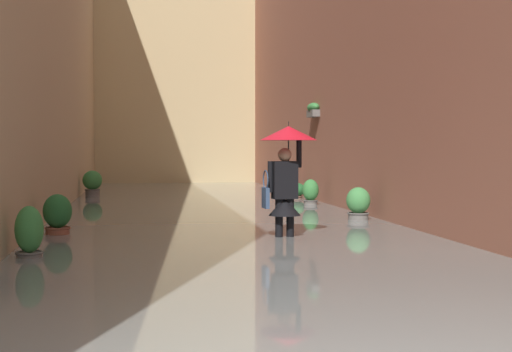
{
  "coord_description": "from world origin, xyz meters",
  "views": [
    {
      "loc": [
        1.48,
        3.83,
        1.57
      ],
      "look_at": [
        -0.31,
        -7.46,
        1.14
      ],
      "focal_mm": 52.39,
      "sensor_mm": 36.0,
      "label": 1
    }
  ],
  "objects_px": {
    "potted_plant_near_left": "(311,195)",
    "potted_plant_mid_right": "(29,238)",
    "person_wading": "(286,164)",
    "potted_plant_mid_left": "(358,207)",
    "potted_plant_far_left": "(296,192)",
    "potted_plant_far_right": "(57,218)",
    "potted_plant_near_right": "(92,184)"
  },
  "relations": [
    {
      "from": "potted_plant_far_left",
      "to": "potted_plant_near_right",
      "type": "distance_m",
      "value": 5.86
    },
    {
      "from": "potted_plant_mid_left",
      "to": "potted_plant_far_left",
      "type": "height_order",
      "value": "potted_plant_mid_left"
    },
    {
      "from": "person_wading",
      "to": "potted_plant_mid_right",
      "type": "distance_m",
      "value": 4.08
    },
    {
      "from": "potted_plant_far_left",
      "to": "potted_plant_near_right",
      "type": "bearing_deg",
      "value": -18.76
    },
    {
      "from": "person_wading",
      "to": "potted_plant_mid_left",
      "type": "height_order",
      "value": "person_wading"
    },
    {
      "from": "potted_plant_mid_left",
      "to": "potted_plant_mid_right",
      "type": "xyz_separation_m",
      "value": [
        5.52,
        4.03,
        -0.01
      ]
    },
    {
      "from": "person_wading",
      "to": "potted_plant_near_left",
      "type": "height_order",
      "value": "person_wading"
    },
    {
      "from": "person_wading",
      "to": "potted_plant_mid_left",
      "type": "distance_m",
      "value": 3.18
    },
    {
      "from": "potted_plant_far_right",
      "to": "potted_plant_mid_left",
      "type": "bearing_deg",
      "value": -164.71
    },
    {
      "from": "potted_plant_mid_right",
      "to": "potted_plant_near_left",
      "type": "bearing_deg",
      "value": -124.73
    },
    {
      "from": "potted_plant_far_right",
      "to": "potted_plant_near_left",
      "type": "bearing_deg",
      "value": -135.12
    },
    {
      "from": "person_wading",
      "to": "potted_plant_far_left",
      "type": "distance_m",
      "value": 8.84
    },
    {
      "from": "potted_plant_far_right",
      "to": "potted_plant_far_left",
      "type": "distance_m",
      "value": 9.44
    },
    {
      "from": "potted_plant_mid_left",
      "to": "potted_plant_mid_right",
      "type": "distance_m",
      "value": 6.84
    },
    {
      "from": "potted_plant_far_right",
      "to": "potted_plant_mid_right",
      "type": "distance_m",
      "value": 2.54
    },
    {
      "from": "potted_plant_mid_left",
      "to": "potted_plant_near_right",
      "type": "bearing_deg",
      "value": -55.84
    },
    {
      "from": "potted_plant_mid_right",
      "to": "potted_plant_near_right",
      "type": "bearing_deg",
      "value": -90.32
    },
    {
      "from": "person_wading",
      "to": "potted_plant_near_left",
      "type": "relative_size",
      "value": 2.46
    },
    {
      "from": "potted_plant_far_right",
      "to": "potted_plant_far_left",
      "type": "xyz_separation_m",
      "value": [
        -5.53,
        -7.64,
        -0.08
      ]
    },
    {
      "from": "person_wading",
      "to": "potted_plant_mid_left",
      "type": "relative_size",
      "value": 2.42
    },
    {
      "from": "potted_plant_near_left",
      "to": "potted_plant_far_right",
      "type": "distance_m",
      "value": 7.65
    },
    {
      "from": "person_wading",
      "to": "potted_plant_far_left",
      "type": "xyz_separation_m",
      "value": [
        -1.98,
        -8.56,
        -0.96
      ]
    },
    {
      "from": "potted_plant_mid_left",
      "to": "potted_plant_far_left",
      "type": "distance_m",
      "value": 6.16
    },
    {
      "from": "person_wading",
      "to": "potted_plant_far_left",
      "type": "bearing_deg",
      "value": -103.03
    },
    {
      "from": "potted_plant_far_left",
      "to": "potted_plant_near_right",
      "type": "height_order",
      "value": "potted_plant_near_right"
    },
    {
      "from": "potted_plant_near_right",
      "to": "potted_plant_near_left",
      "type": "bearing_deg",
      "value": 142.76
    },
    {
      "from": "potted_plant_mid_left",
      "to": "potted_plant_far_left",
      "type": "bearing_deg",
      "value": -90.87
    },
    {
      "from": "person_wading",
      "to": "potted_plant_far_left",
      "type": "relative_size",
      "value": 3.2
    },
    {
      "from": "person_wading",
      "to": "potted_plant_near_right",
      "type": "relative_size",
      "value": 2.15
    },
    {
      "from": "potted_plant_far_right",
      "to": "person_wading",
      "type": "bearing_deg",
      "value": 165.5
    },
    {
      "from": "potted_plant_near_left",
      "to": "potted_plant_mid_left",
      "type": "xyz_separation_m",
      "value": [
        -0.02,
        3.91,
        0.0
      ]
    },
    {
      "from": "potted_plant_near_left",
      "to": "potted_plant_mid_right",
      "type": "relative_size",
      "value": 0.96
    }
  ]
}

